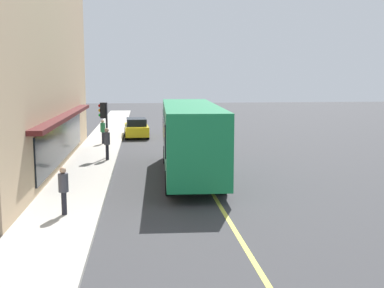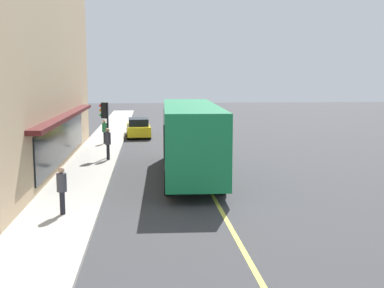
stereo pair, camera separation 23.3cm
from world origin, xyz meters
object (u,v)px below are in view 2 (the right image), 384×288
(pedestrian_at_corner, at_px, (104,129))
(pedestrian_near_storefront, at_px, (62,186))
(car_yellow, at_px, (138,128))
(pedestrian_waiting, at_px, (108,141))
(bus, at_px, (190,136))
(traffic_light, at_px, (105,117))

(pedestrian_at_corner, distance_m, pedestrian_near_storefront, 17.27)
(pedestrian_at_corner, bearing_deg, car_yellow, -27.02)
(car_yellow, relative_size, pedestrian_waiting, 2.42)
(car_yellow, distance_m, pedestrian_near_storefront, 21.86)
(bus, distance_m, pedestrian_waiting, 6.05)
(bus, distance_m, traffic_light, 6.75)
(car_yellow, bearing_deg, bus, -169.75)
(bus, xyz_separation_m, pedestrian_waiting, (4.20, 4.29, -0.74))
(traffic_light, height_order, car_yellow, traffic_light)
(car_yellow, relative_size, pedestrian_at_corner, 2.60)
(bus, height_order, pedestrian_near_storefront, bus)
(bus, xyz_separation_m, pedestrian_near_storefront, (-6.48, 5.02, -0.84))
(traffic_light, distance_m, car_yellow, 10.56)
(bus, bearing_deg, pedestrian_at_corner, 25.03)
(pedestrian_near_storefront, bearing_deg, traffic_light, -2.59)
(car_yellow, xyz_separation_m, pedestrian_at_corner, (-4.47, 2.28, 0.42))
(traffic_light, relative_size, pedestrian_at_corner, 1.90)
(pedestrian_at_corner, bearing_deg, bus, -154.97)
(bus, relative_size, pedestrian_at_corner, 6.65)
(traffic_light, distance_m, pedestrian_at_corner, 5.97)
(car_yellow, xyz_separation_m, pedestrian_waiting, (-11.06, 1.53, 0.50))
(bus, bearing_deg, pedestrian_near_storefront, 142.25)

